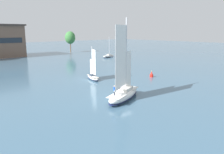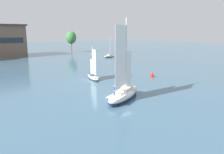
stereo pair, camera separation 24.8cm
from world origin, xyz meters
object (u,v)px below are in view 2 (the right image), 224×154
at_px(sailboat_moored_near_marina, 109,56).
at_px(tree_shore_right, 71,38).
at_px(sailboat_main, 124,93).
at_px(channel_buoy, 152,75).
at_px(sailboat_moored_mid_channel, 93,77).

bearing_deg(sailboat_moored_near_marina, tree_shore_right, 90.26).
height_order(tree_shore_right, sailboat_main, sailboat_main).
xyz_separation_m(sailboat_main, channel_buoy, (18.42, 8.32, -0.44)).
bearing_deg(sailboat_moored_near_marina, channel_buoy, -116.60).
bearing_deg(sailboat_moored_mid_channel, tree_shore_right, 62.74).
bearing_deg(channel_buoy, tree_shore_right, 74.59).
bearing_deg(sailboat_moored_mid_channel, sailboat_main, -109.12).
height_order(tree_shore_right, sailboat_moored_near_marina, tree_shore_right).
bearing_deg(tree_shore_right, sailboat_main, -115.68).
bearing_deg(sailboat_moored_mid_channel, channel_buoy, -31.17).
bearing_deg(tree_shore_right, channel_buoy, -105.41).
bearing_deg(channel_buoy, sailboat_moored_mid_channel, 148.83).
distance_m(tree_shore_right, sailboat_moored_mid_channel, 70.70).
height_order(sailboat_main, sailboat_moored_near_marina, sailboat_main).
bearing_deg(sailboat_moored_near_marina, sailboat_main, -128.73).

